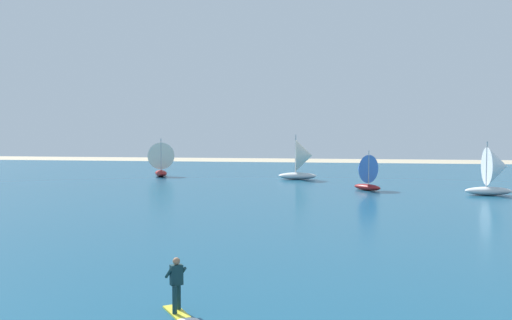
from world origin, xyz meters
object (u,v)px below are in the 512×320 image
at_px(kitesurfer, 179,295).
at_px(sailboat_mid_left, 364,172).
at_px(sailboat_heeled_over, 303,159).
at_px(sailboat_near_shore, 495,171).
at_px(sailboat_outermost, 160,159).

xyz_separation_m(kitesurfer, sailboat_mid_left, (6.62, 36.21, 1.05)).
xyz_separation_m(sailboat_heeled_over, sailboat_mid_left, (6.25, -9.94, -0.61)).
distance_m(kitesurfer, sailboat_heeled_over, 46.18).
xyz_separation_m(sailboat_near_shore, sailboat_mid_left, (-10.64, 2.74, -0.42)).
bearing_deg(sailboat_near_shore, sailboat_outermost, 155.93).
height_order(sailboat_near_shore, sailboat_mid_left, sailboat_near_shore).
height_order(sailboat_outermost, sailboat_mid_left, sailboat_outermost).
bearing_deg(kitesurfer, sailboat_near_shore, 62.72).
bearing_deg(sailboat_near_shore, kitesurfer, -117.28).
xyz_separation_m(sailboat_outermost, sailboat_near_shore, (33.96, -15.17, 0.03)).
distance_m(sailboat_near_shore, sailboat_mid_left, 11.00).
distance_m(sailboat_heeled_over, sailboat_mid_left, 11.75).
relative_size(sailboat_heeled_over, sailboat_near_shore, 1.09).
xyz_separation_m(kitesurfer, sailboat_outermost, (-16.70, 48.64, 1.44)).
distance_m(sailboat_heeled_over, sailboat_near_shore, 21.12).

